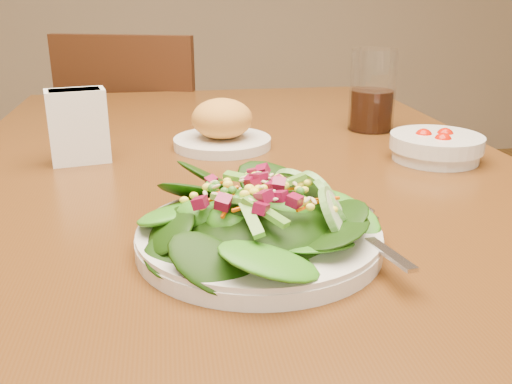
# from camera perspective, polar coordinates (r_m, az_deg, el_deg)

# --- Properties ---
(dining_table) EXTENTS (0.90, 1.40, 0.75)m
(dining_table) POSITION_cam_1_polar(r_m,az_deg,el_deg) (0.91, -1.56, -3.69)
(dining_table) COLOR #4C2A11
(dining_table) RESTS_ON ground_plane
(chair_far) EXTENTS (0.52, 0.52, 0.89)m
(chair_far) POSITION_cam_1_polar(r_m,az_deg,el_deg) (1.79, -10.95, 1.95)
(chair_far) COLOR #32170B
(chair_far) RESTS_ON ground_plane
(salad_plate) EXTENTS (0.27, 0.26, 0.08)m
(salad_plate) POSITION_cam_1_polar(r_m,az_deg,el_deg) (0.61, 1.16, -3.10)
(salad_plate) COLOR silver
(salad_plate) RESTS_ON dining_table
(bread_plate) EXTENTS (0.17, 0.17, 0.09)m
(bread_plate) POSITION_cam_1_polar(r_m,az_deg,el_deg) (0.99, -3.41, 6.44)
(bread_plate) COLOR silver
(bread_plate) RESTS_ON dining_table
(tomato_bowl) EXTENTS (0.15, 0.15, 0.05)m
(tomato_bowl) POSITION_cam_1_polar(r_m,az_deg,el_deg) (0.96, 17.56, 4.36)
(tomato_bowl) COLOR silver
(tomato_bowl) RESTS_ON dining_table
(drinking_glass) EXTENTS (0.09, 0.09, 0.15)m
(drinking_glass) POSITION_cam_1_polar(r_m,az_deg,el_deg) (1.13, 11.55, 9.40)
(drinking_glass) COLOR silver
(drinking_glass) RESTS_ON dining_table
(napkin_holder) EXTENTS (0.10, 0.07, 0.12)m
(napkin_holder) POSITION_cam_1_polar(r_m,az_deg,el_deg) (0.94, -17.37, 6.48)
(napkin_holder) COLOR white
(napkin_holder) RESTS_ON dining_table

